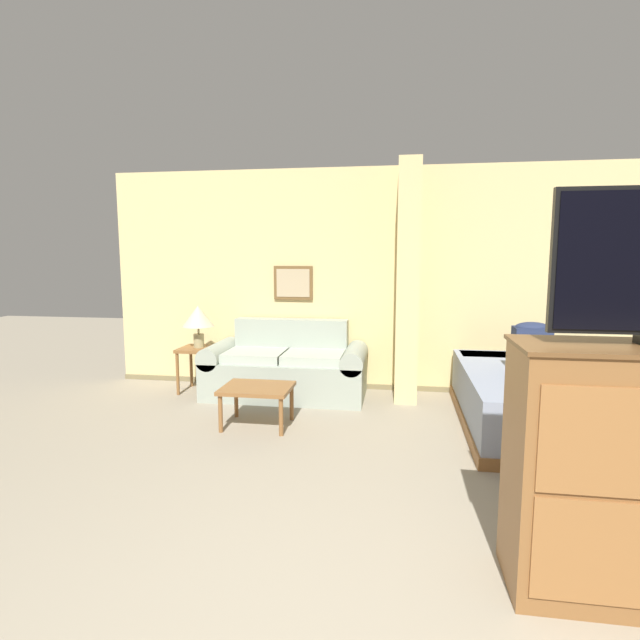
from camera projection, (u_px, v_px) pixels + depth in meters
wall_back at (385, 281)px, 5.86m from camera, size 6.65×0.16×2.60m
wall_partition_pillar at (408, 282)px, 5.47m from camera, size 0.24×0.59×2.60m
couch at (286, 368)px, 5.68m from camera, size 1.81×0.84×0.84m
coffee_table at (257, 391)px, 4.66m from camera, size 0.64×0.52×0.38m
side_table at (199, 355)px, 5.84m from camera, size 0.44×0.44×0.52m
table_lamp at (198, 318)px, 5.78m from camera, size 0.37×0.37×0.49m
bed at (554, 400)px, 4.61m from camera, size 1.67×2.13×0.53m
backpack at (531, 346)px, 4.58m from camera, size 0.32×0.25×0.46m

